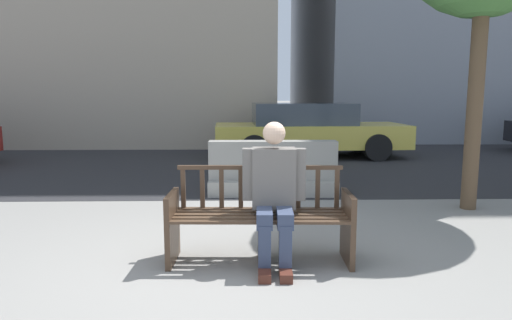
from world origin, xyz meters
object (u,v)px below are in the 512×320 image
(seated_person, at_px, (274,191))
(jersey_barrier_centre, at_px, (273,172))
(car_taxi_near, at_px, (308,130))
(street_bench, at_px, (260,220))

(seated_person, xyz_separation_m, jersey_barrier_centre, (0.17, 3.00, -0.35))
(seated_person, bearing_deg, car_taxi_near, 79.70)
(street_bench, height_order, seated_person, seated_person)
(street_bench, bearing_deg, car_taxi_near, 78.63)
(street_bench, xyz_separation_m, jersey_barrier_centre, (0.30, 2.94, -0.06))
(seated_person, xyz_separation_m, car_taxi_near, (1.31, 7.20, -0.01))
(street_bench, distance_m, car_taxi_near, 7.28)
(seated_person, relative_size, car_taxi_near, 0.28)
(street_bench, distance_m, seated_person, 0.33)
(street_bench, bearing_deg, jersey_barrier_centre, 84.18)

